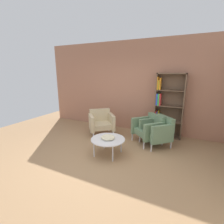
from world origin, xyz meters
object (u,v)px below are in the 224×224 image
object	(u,v)px
armchair_spare_guest	(101,122)
armchair_by_bookshelf	(157,130)
bookshelf_tall	(167,106)
coffee_table_low	(108,140)
armchair_corner_red	(149,128)
decorative_bowl	(108,137)

from	to	relation	value
armchair_spare_guest	armchair_by_bookshelf	bearing A→B (deg)	-40.52
bookshelf_tall	armchair_by_bookshelf	bearing A→B (deg)	-97.04
bookshelf_tall	armchair_by_bookshelf	xyz separation A→B (m)	(-0.09, -0.77, -0.53)
coffee_table_low	armchair_spare_guest	size ratio (longest dim) A/B	0.84
armchair_by_bookshelf	armchair_corner_red	bearing A→B (deg)	-149.41
coffee_table_low	decorative_bowl	bearing A→B (deg)	90.00
bookshelf_tall	armchair_spare_guest	bearing A→B (deg)	-157.24
decorative_bowl	armchair_spare_guest	size ratio (longest dim) A/B	0.34
armchair_spare_guest	armchair_by_bookshelf	xyz separation A→B (m)	(1.72, -0.00, 0.00)
armchair_corner_red	armchair_spare_guest	xyz separation A→B (m)	(-1.49, -0.06, 0.00)
armchair_corner_red	armchair_spare_guest	bearing A→B (deg)	-135.96
armchair_by_bookshelf	armchair_spare_guest	bearing A→B (deg)	-134.47
coffee_table_low	armchair_corner_red	world-z (taller)	armchair_corner_red
decorative_bowl	armchair_spare_guest	bearing A→B (deg)	126.49
bookshelf_tall	armchair_spare_guest	xyz separation A→B (m)	(-1.82, -0.76, -0.53)
decorative_bowl	armchair_by_bookshelf	size ratio (longest dim) A/B	0.34
bookshelf_tall	decorative_bowl	distance (m)	2.15
coffee_table_low	armchair_corner_red	bearing A→B (deg)	57.33
decorative_bowl	armchair_corner_red	bearing A→B (deg)	57.33
armchair_corner_red	bookshelf_tall	bearing A→B (deg)	106.63
coffee_table_low	armchair_by_bookshelf	xyz separation A→B (m)	(0.95, 1.05, 0.04)
bookshelf_tall	coffee_table_low	bearing A→B (deg)	-119.88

